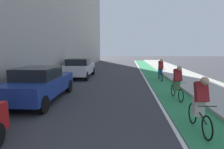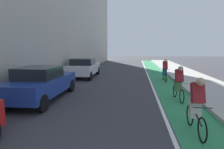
{
  "view_description": "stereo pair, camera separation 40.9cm",
  "coord_description": "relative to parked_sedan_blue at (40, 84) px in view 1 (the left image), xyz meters",
  "views": [
    {
      "loc": [
        0.92,
        0.64,
        2.36
      ],
      "look_at": [
        0.25,
        8.57,
        1.2
      ],
      "focal_mm": 29.06,
      "sensor_mm": 36.0,
      "label": 1
    },
    {
      "loc": [
        1.33,
        0.68,
        2.36
      ],
      "look_at": [
        0.25,
        8.57,
        1.2
      ],
      "focal_mm": 29.06,
      "sensor_mm": 36.0,
      "label": 2
    }
  ],
  "objects": [
    {
      "name": "cyclist_trailing",
      "position": [
        6.35,
        5.8,
        0.06
      ],
      "size": [
        0.48,
        1.68,
        1.59
      ],
      "color": "black",
      "rests_on": "ground"
    },
    {
      "name": "bike_lane_paint",
      "position": [
        6.2,
        8.49,
        -0.78
      ],
      "size": [
        1.6,
        37.6,
        0.0
      ],
      "primitive_type": "cube",
      "color": "#2D8451",
      "rests_on": "ground"
    },
    {
      "name": "parked_sedan_white",
      "position": [
        -0.0,
        6.7,
        0.0
      ],
      "size": [
        2.09,
        4.35,
        1.53
      ],
      "color": "silver",
      "rests_on": "ground"
    },
    {
      "name": "sidewalk_right",
      "position": [
        8.54,
        8.49,
        -0.71
      ],
      "size": [
        3.08,
        37.6,
        0.14
      ],
      "primitive_type": "cube",
      "color": "#A8A59E",
      "rests_on": "ground"
    },
    {
      "name": "ground_plane",
      "position": [
        2.98,
        6.49,
        -0.78
      ],
      "size": [
        82.71,
        82.71,
        0.0
      ],
      "primitive_type": "plane",
      "color": "#38383D"
    },
    {
      "name": "cyclist_lead",
      "position": [
        5.97,
        -2.52,
        0.02
      ],
      "size": [
        0.48,
        1.69,
        1.6
      ],
      "color": "black",
      "rests_on": "ground"
    },
    {
      "name": "parked_sedan_blue",
      "position": [
        0.0,
        0.0,
        0.0
      ],
      "size": [
        1.97,
        4.39,
        1.53
      ],
      "color": "navy",
      "rests_on": "ground"
    },
    {
      "name": "cyclist_mid",
      "position": [
        6.21,
        0.81,
        0.06
      ],
      "size": [
        0.48,
        1.65,
        1.58
      ],
      "color": "black",
      "rests_on": "ground"
    },
    {
      "name": "lane_divider_stripe",
      "position": [
        5.3,
        8.49,
        -0.78
      ],
      "size": [
        0.12,
        37.6,
        0.0
      ],
      "primitive_type": "cube",
      "color": "white",
      "rests_on": "ground"
    }
  ]
}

